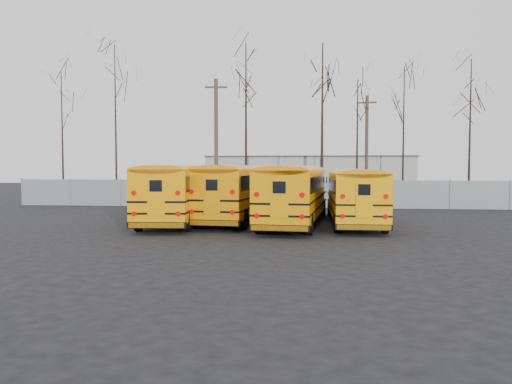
# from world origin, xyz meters

# --- Properties ---
(ground) EXTENTS (120.00, 120.00, 0.00)m
(ground) POSITION_xyz_m (0.00, 0.00, 0.00)
(ground) COLOR black
(ground) RESTS_ON ground
(fence) EXTENTS (40.00, 0.04, 2.00)m
(fence) POSITION_xyz_m (0.00, 12.00, 1.00)
(fence) COLOR gray
(fence) RESTS_ON ground
(distant_building) EXTENTS (22.00, 8.00, 4.00)m
(distant_building) POSITION_xyz_m (2.00, 32.00, 2.00)
(distant_building) COLOR #AFAFAA
(distant_building) RESTS_ON ground
(bus_a) EXTENTS (3.50, 11.35, 3.13)m
(bus_a) POSITION_xyz_m (-4.69, 1.57, 1.83)
(bus_a) COLOR black
(bus_a) RESTS_ON ground
(bus_b) EXTENTS (3.53, 11.35, 3.13)m
(bus_b) POSITION_xyz_m (-1.61, 2.73, 1.83)
(bus_b) COLOR black
(bus_b) RESTS_ON ground
(bus_c) EXTENTS (3.48, 11.21, 3.09)m
(bus_c) POSITION_xyz_m (1.52, 1.19, 1.81)
(bus_c) COLOR black
(bus_c) RESTS_ON ground
(bus_d) EXTENTS (2.48, 10.47, 2.92)m
(bus_d) POSITION_xyz_m (4.60, 1.79, 1.71)
(bus_d) COLOR black
(bus_d) RESTS_ON ground
(utility_pole_left) EXTENTS (1.76, 0.33, 9.86)m
(utility_pole_left) POSITION_xyz_m (-5.16, 14.61, 5.06)
(utility_pole_left) COLOR #4B362A
(utility_pole_left) RESTS_ON ground
(utility_pole_right) EXTENTS (1.57, 0.40, 8.84)m
(utility_pole_right) POSITION_xyz_m (6.85, 18.03, 4.54)
(utility_pole_right) COLOR #443326
(utility_pole_right) RESTS_ON ground
(tree_0) EXTENTS (0.26, 0.26, 10.94)m
(tree_0) POSITION_xyz_m (-18.59, 15.83, 5.47)
(tree_0) COLOR black
(tree_0) RESTS_ON ground
(tree_1) EXTENTS (0.26, 0.26, 12.71)m
(tree_1) POSITION_xyz_m (-13.39, 14.59, 6.35)
(tree_1) COLOR black
(tree_1) RESTS_ON ground
(tree_2) EXTENTS (0.26, 0.26, 12.62)m
(tree_2) POSITION_xyz_m (-2.81, 14.78, 6.31)
(tree_2) COLOR black
(tree_2) RESTS_ON ground
(tree_3) EXTENTS (0.26, 0.26, 12.18)m
(tree_3) POSITION_xyz_m (3.11, 13.71, 6.09)
(tree_3) COLOR black
(tree_3) RESTS_ON ground
(tree_4) EXTENTS (0.26, 0.26, 9.67)m
(tree_4) POSITION_xyz_m (5.80, 14.81, 4.84)
(tree_4) COLOR black
(tree_4) RESTS_ON ground
(tree_5) EXTENTS (0.26, 0.26, 10.77)m
(tree_5) POSITION_xyz_m (9.47, 16.06, 5.38)
(tree_5) COLOR black
(tree_5) RESTS_ON ground
(tree_6) EXTENTS (0.26, 0.26, 11.49)m
(tree_6) POSITION_xyz_m (14.87, 17.43, 5.75)
(tree_6) COLOR black
(tree_6) RESTS_ON ground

